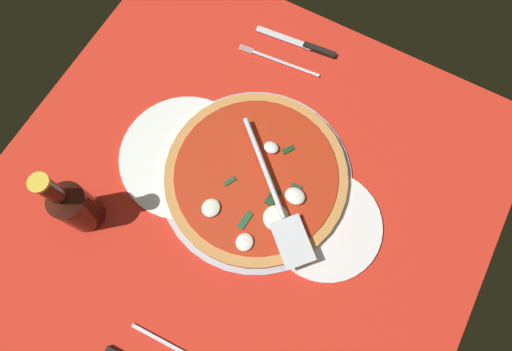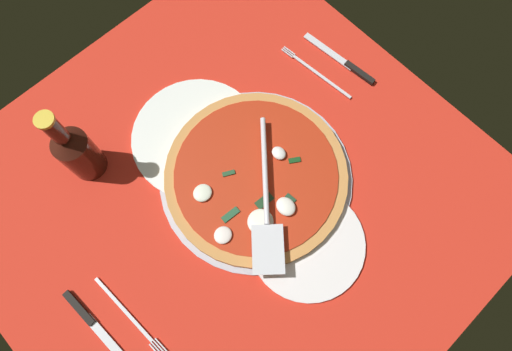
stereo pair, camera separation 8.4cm
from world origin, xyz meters
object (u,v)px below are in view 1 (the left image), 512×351
(pizza_server, at_px, (275,197))
(dinner_plate_right, at_px, (325,225))
(beer_bottle, at_px, (73,205))
(dinner_plate_left, at_px, (185,156))
(pizza, at_px, (256,177))
(place_setting_far, at_px, (291,53))

(pizza_server, bearing_deg, dinner_plate_right, 45.81)
(pizza_server, bearing_deg, beer_bottle, -105.80)
(dinner_plate_left, relative_size, beer_bottle, 1.25)
(dinner_plate_left, relative_size, pizza_server, 1.07)
(pizza_server, bearing_deg, pizza, -163.64)
(dinner_plate_right, distance_m, pizza, 0.16)
(beer_bottle, bearing_deg, place_setting_far, 70.87)
(place_setting_far, distance_m, beer_bottle, 0.53)
(pizza_server, relative_size, place_setting_far, 1.16)
(dinner_plate_left, xyz_separation_m, dinner_plate_right, (0.30, 0.01, 0.00))
(dinner_plate_right, relative_size, beer_bottle, 1.03)
(pizza, bearing_deg, beer_bottle, -138.56)
(pizza, relative_size, place_setting_far, 1.67)
(dinner_plate_left, bearing_deg, place_setting_far, 76.50)
(dinner_plate_right, distance_m, beer_bottle, 0.45)
(beer_bottle, bearing_deg, dinner_plate_left, 62.43)
(dinner_plate_right, bearing_deg, dinner_plate_left, -178.46)
(pizza, xyz_separation_m, beer_bottle, (-0.24, -0.21, 0.06))
(dinner_plate_right, bearing_deg, beer_bottle, -153.71)
(dinner_plate_right, height_order, beer_bottle, beer_bottle)
(pizza_server, height_order, beer_bottle, beer_bottle)
(pizza_server, distance_m, place_setting_far, 0.33)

